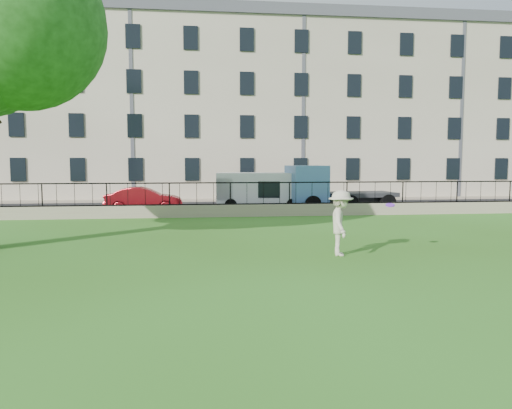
{
  "coord_description": "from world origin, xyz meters",
  "views": [
    {
      "loc": [
        -1.74,
        -12.78,
        2.78
      ],
      "look_at": [
        0.25,
        3.5,
        1.35
      ],
      "focal_mm": 35.0,
      "sensor_mm": 36.0,
      "label": 1
    }
  ],
  "objects": [
    {
      "name": "sidewalk",
      "position": [
        0.0,
        21.9,
        0.06
      ],
      "size": [
        60.0,
        1.4,
        0.12
      ],
      "primitive_type": "cube",
      "color": "gray",
      "rests_on": "ground"
    },
    {
      "name": "street",
      "position": [
        0.0,
        16.7,
        0.01
      ],
      "size": [
        60.0,
        9.0,
        0.01
      ],
      "primitive_type": "cube",
      "color": "black",
      "rests_on": "ground"
    },
    {
      "name": "blue_truck",
      "position": [
        6.5,
        14.97,
        1.26
      ],
      "size": [
        6.23,
        2.84,
        2.53
      ],
      "primitive_type": "cube",
      "rotation": [
        0.0,
        0.0,
        0.12
      ],
      "color": "#5082BC",
      "rests_on": "street"
    },
    {
      "name": "building_row",
      "position": [
        0.0,
        27.57,
        6.92
      ],
      "size": [
        56.4,
        10.4,
        13.8
      ],
      "color": "beige",
      "rests_on": "ground"
    },
    {
      "name": "frisbee",
      "position": [
        4.0,
        1.34,
        1.48
      ],
      "size": [
        0.34,
        0.33,
        0.12
      ],
      "primitive_type": "cylinder",
      "rotation": [
        0.21,
        -0.14,
        0.29
      ],
      "color": "#7F26D9"
    },
    {
      "name": "red_sedan",
      "position": [
        -4.5,
        14.64,
        0.68
      ],
      "size": [
        4.15,
        1.51,
        1.36
      ],
      "primitive_type": "imported",
      "rotation": [
        0.0,
        0.0,
        1.59
      ],
      "color": "maroon",
      "rests_on": "street"
    },
    {
      "name": "white_van",
      "position": [
        2.0,
        15.4,
        1.06
      ],
      "size": [
        5.19,
        2.42,
        2.11
      ],
      "primitive_type": "cube",
      "rotation": [
        0.0,
        0.0,
        -0.09
      ],
      "color": "white",
      "rests_on": "street"
    },
    {
      "name": "ground",
      "position": [
        0.0,
        0.0,
        0.0
      ],
      "size": [
        120.0,
        120.0,
        0.0
      ],
      "primitive_type": "plane",
      "color": "#315E16",
      "rests_on": "ground"
    },
    {
      "name": "man",
      "position": [
        2.5,
        1.35,
        0.97
      ],
      "size": [
        0.95,
        1.37,
        1.93
      ],
      "primitive_type": "imported",
      "rotation": [
        0.0,
        0.0,
        1.37
      ],
      "color": "beige",
      "rests_on": "ground"
    },
    {
      "name": "retaining_wall",
      "position": [
        0.0,
        12.0,
        0.3
      ],
      "size": [
        50.0,
        0.4,
        0.6
      ],
      "primitive_type": "cube",
      "color": "gray",
      "rests_on": "ground"
    },
    {
      "name": "iron_railing",
      "position": [
        0.0,
        12.0,
        1.15
      ],
      "size": [
        50.0,
        0.05,
        1.13
      ],
      "color": "black",
      "rests_on": "retaining_wall"
    }
  ]
}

